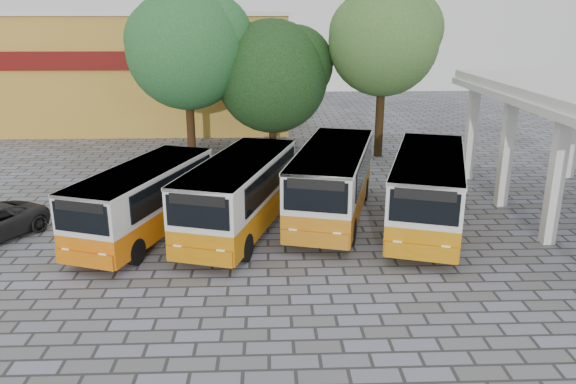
{
  "coord_description": "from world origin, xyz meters",
  "views": [
    {
      "loc": [
        -2.49,
        -17.08,
        8.08
      ],
      "look_at": [
        -1.7,
        3.69,
        1.5
      ],
      "focal_mm": 35.0,
      "sensor_mm": 36.0,
      "label": 1
    }
  ],
  "objects_px": {
    "bus_centre_right": "(333,178)",
    "bus_far_right": "(428,187)",
    "bus_centre_left": "(240,191)",
    "bus_far_left": "(144,197)"
  },
  "relations": [
    {
      "from": "bus_centre_left",
      "to": "bus_centre_right",
      "type": "xyz_separation_m",
      "value": [
        3.72,
        1.39,
        0.06
      ]
    },
    {
      "from": "bus_centre_right",
      "to": "bus_far_right",
      "type": "relative_size",
      "value": 1.0
    },
    {
      "from": "bus_centre_left",
      "to": "bus_centre_right",
      "type": "relative_size",
      "value": 0.97
    },
    {
      "from": "bus_centre_left",
      "to": "bus_far_left",
      "type": "bearing_deg",
      "value": -158.47
    },
    {
      "from": "bus_centre_right",
      "to": "bus_far_right",
      "type": "bearing_deg",
      "value": -5.34
    },
    {
      "from": "bus_far_left",
      "to": "bus_far_right",
      "type": "height_order",
      "value": "bus_far_right"
    },
    {
      "from": "bus_far_left",
      "to": "bus_centre_right",
      "type": "xyz_separation_m",
      "value": [
        7.28,
        1.69,
        0.17
      ]
    },
    {
      "from": "bus_centre_right",
      "to": "bus_far_right",
      "type": "height_order",
      "value": "bus_centre_right"
    },
    {
      "from": "bus_far_left",
      "to": "bus_centre_left",
      "type": "xyz_separation_m",
      "value": [
        3.56,
        0.3,
        0.11
      ]
    },
    {
      "from": "bus_far_left",
      "to": "bus_far_right",
      "type": "relative_size",
      "value": 0.91
    }
  ]
}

